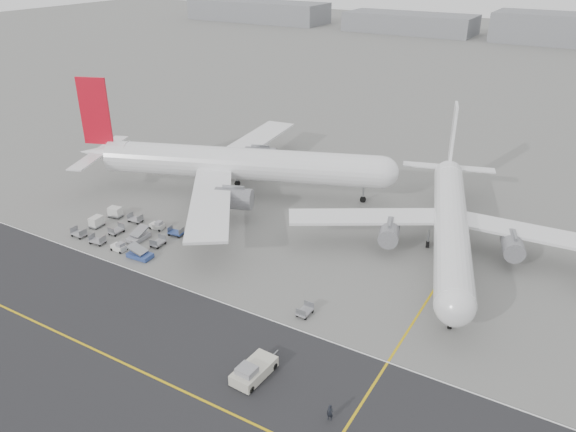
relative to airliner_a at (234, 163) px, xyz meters
The scene contains 8 objects.
ground 33.04m from the airliner_a, 64.20° to the right, with size 700.00×700.00×0.00m, color gray.
taxiway 51.30m from the airliner_a, 67.92° to the right, with size 220.00×59.00×0.03m.
airliner_a is the anchor object (origin of this frame).
airliner_b 42.42m from the airliner_a, ahead, with size 49.65×50.67×18.00m.
pushback_tug 52.56m from the airliner_a, 52.41° to the right, with size 3.11×7.67×2.18m.
gse_cluster 25.11m from the airliner_a, 102.45° to the right, with size 21.66×16.41×1.94m, color #97969C, non-canonical shape.
stray_dolly 42.45m from the airliner_a, 42.04° to the right, with size 1.49×2.43×1.49m, color silver, non-canonical shape.
ground_crew_a 60.27m from the airliner_a, 45.36° to the right, with size 0.70×0.46×1.91m, color black.
Camera 1 is at (46.01, -52.53, 44.09)m, focal length 35.00 mm.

